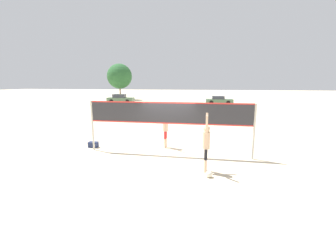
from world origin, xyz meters
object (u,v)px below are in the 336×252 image
object	(u,v)px
volleyball_net	(168,116)
volleyball	(209,174)
player_blocker	(165,126)
parked_car_mid	(219,101)
player_spiker	(206,142)
tree_left_cluster	(120,76)
gear_bag	(93,145)
parked_car_near	(120,99)

from	to	relation	value
volleyball_net	volleyball	size ratio (longest dim) A/B	32.90
player_blocker	volleyball	xyz separation A→B (m)	(2.30, -3.47, -1.04)
volleyball_net	parked_car_mid	world-z (taller)	volleyball_net
player_spiker	tree_left_cluster	world-z (taller)	tree_left_cluster
gear_bag	parked_car_mid	distance (m)	27.39
parked_car_mid	tree_left_cluster	bearing A→B (deg)	157.55
volleyball_net	player_blocker	world-z (taller)	volleyball_net
gear_bag	parked_car_near	size ratio (longest dim) A/B	0.11
player_spiker	volleyball_net	bearing A→B (deg)	44.29
volleyball	parked_car_near	xyz separation A→B (m)	(-15.23, 28.76, 0.54)
parked_car_near	tree_left_cluster	world-z (taller)	tree_left_cluster
volleyball_net	player_spiker	xyz separation A→B (m)	(1.82, -1.87, -0.66)
parked_car_mid	player_spiker	bearing A→B (deg)	-97.01
parked_car_near	tree_left_cluster	size ratio (longest dim) A/B	0.65
volleyball_net	volleyball	xyz separation A→B (m)	(1.96, -2.38, -1.74)
parked_car_mid	gear_bag	bearing A→B (deg)	-109.82
volleyball_net	parked_car_near	bearing A→B (deg)	116.70
player_blocker	player_spiker	bearing A→B (deg)	36.21
player_spiker	volleyball	xyz separation A→B (m)	(0.14, -0.51, -1.08)
parked_car_mid	volleyball_net	bearing A→B (deg)	-101.10
player_blocker	gear_bag	distance (m)	3.99
gear_bag	player_blocker	bearing A→B (deg)	10.12
player_spiker	player_blocker	size ratio (longest dim) A/B	1.03
parked_car_near	parked_car_mid	world-z (taller)	parked_car_near
gear_bag	tree_left_cluster	world-z (taller)	tree_left_cluster
tree_left_cluster	parked_car_mid	bearing A→B (deg)	-18.41
volleyball_net	parked_car_near	size ratio (longest dim) A/B	1.70
volleyball	player_spiker	bearing A→B (deg)	105.09
volleyball_net	tree_left_cluster	world-z (taller)	tree_left_cluster
parked_car_mid	player_blocker	bearing A→B (deg)	-102.13
player_blocker	parked_car_mid	size ratio (longest dim) A/B	0.51
player_blocker	volleyball	size ratio (longest dim) A/B	9.22
volleyball_net	player_spiker	bearing A→B (deg)	-45.71
player_blocker	parked_car_mid	distance (m)	25.94
volleyball_net	parked_car_near	distance (m)	29.55
parked_car_near	player_spiker	bearing A→B (deg)	-66.95
volleyball_net	gear_bag	bearing A→B (deg)	174.37
parked_car_near	player_blocker	bearing A→B (deg)	-67.99
volleyball	tree_left_cluster	size ratio (longest dim) A/B	0.03
player_spiker	parked_car_near	bearing A→B (deg)	28.11
volleyball	gear_bag	size ratio (longest dim) A/B	0.49
player_blocker	tree_left_cluster	bearing A→B (deg)	-153.86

